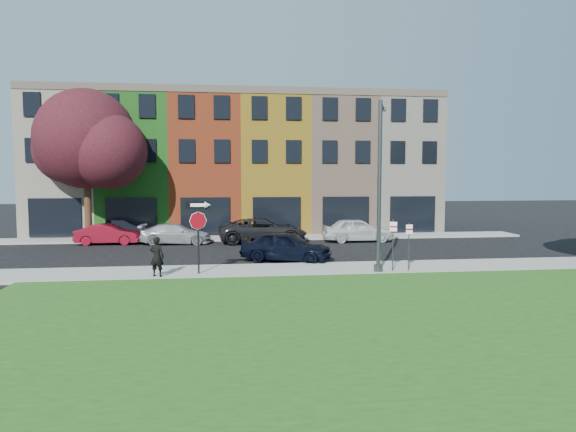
{
  "coord_description": "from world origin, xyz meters",
  "views": [
    {
      "loc": [
        -3.61,
        -19.89,
        4.43
      ],
      "look_at": [
        -0.68,
        4.0,
        2.45
      ],
      "focal_mm": 32.0,
      "sensor_mm": 36.0,
      "label": 1
    }
  ],
  "objects": [
    {
      "name": "parked_car_red",
      "position": [
        -10.96,
        13.23,
        0.65
      ],
      "size": [
        1.37,
        3.92,
        1.29
      ],
      "primitive_type": "imported",
      "rotation": [
        0.0,
        0.0,
        1.57
      ],
      "color": "maroon",
      "rests_on": "ground"
    },
    {
      "name": "parked_car_silver",
      "position": [
        -6.75,
        12.93,
        0.64
      ],
      "size": [
        2.15,
        4.57,
        1.28
      ],
      "primitive_type": "imported",
      "rotation": [
        0.0,
        0.0,
        1.53
      ],
      "color": "#9E9FA3",
      "rests_on": "ground"
    },
    {
      "name": "sidewalk_near",
      "position": [
        2.0,
        3.0,
        0.06
      ],
      "size": [
        40.0,
        3.0,
        0.12
      ],
      "primitive_type": "cube",
      "color": "#989590",
      "rests_on": "ground"
    },
    {
      "name": "parking_sign_a",
      "position": [
        3.74,
        1.89,
        1.55
      ],
      "size": [
        0.31,
        0.14,
        2.31
      ],
      "rotation": [
        0.0,
        0.0,
        -0.32
      ],
      "color": "#434648",
      "rests_on": "sidewalk_near"
    },
    {
      "name": "stop_sign",
      "position": [
        -4.79,
        2.34,
        2.36
      ],
      "size": [
        1.05,
        0.11,
        3.15
      ],
      "rotation": [
        0.0,
        0.0,
        0.03
      ],
      "color": "black",
      "rests_on": "sidewalk_near"
    },
    {
      "name": "sidewalk_far",
      "position": [
        -3.0,
        15.0,
        0.06
      ],
      "size": [
        40.0,
        2.4,
        0.12
      ],
      "primitive_type": "cube",
      "color": "#989590",
      "rests_on": "ground"
    },
    {
      "name": "street_lamp",
      "position": [
        3.17,
        2.11,
        3.9
      ],
      "size": [
        1.14,
        2.47,
        7.5
      ],
      "rotation": [
        0.0,
        0.0,
        -0.36
      ],
      "color": "#434648",
      "rests_on": "sidewalk_near"
    },
    {
      "name": "parking_sign_b",
      "position": [
        4.48,
        1.89,
        1.47
      ],
      "size": [
        0.32,
        0.1,
        2.16
      ],
      "rotation": [
        0.0,
        0.0,
        0.13
      ],
      "color": "#434648",
      "rests_on": "sidewalk_near"
    },
    {
      "name": "ground",
      "position": [
        0.0,
        0.0,
        0.0
      ],
      "size": [
        120.0,
        120.0,
        0.0
      ],
      "primitive_type": "plane",
      "color": "black",
      "rests_on": "ground"
    },
    {
      "name": "man",
      "position": [
        -6.49,
        1.93,
        0.96
      ],
      "size": [
        0.87,
        0.8,
        1.69
      ],
      "primitive_type": "imported",
      "rotation": [
        0.0,
        0.0,
        2.8
      ],
      "color": "black",
      "rests_on": "sidewalk_near"
    },
    {
      "name": "parked_car_white",
      "position": [
        4.94,
        12.65,
        0.77
      ],
      "size": [
        1.91,
        4.55,
        1.54
      ],
      "primitive_type": "imported",
      "rotation": [
        0.0,
        0.0,
        1.56
      ],
      "color": "silver",
      "rests_on": "ground"
    },
    {
      "name": "rowhouse_block",
      "position": [
        -2.5,
        21.18,
        4.99
      ],
      "size": [
        30.0,
        10.12,
        10.0
      ],
      "color": "beige",
      "rests_on": "ground"
    },
    {
      "name": "sedan_near",
      "position": [
        -0.57,
        5.63,
        0.78
      ],
      "size": [
        5.22,
        5.94,
        1.56
      ],
      "primitive_type": "imported",
      "rotation": [
        0.0,
        0.0,
        1.16
      ],
      "color": "black",
      "rests_on": "ground"
    },
    {
      "name": "tree_purple",
      "position": [
        -12.24,
        14.29,
        6.47
      ],
      "size": [
        7.58,
        6.63,
        9.68
      ],
      "color": "black",
      "rests_on": "sidewalk_far"
    },
    {
      "name": "parked_car_dark",
      "position": [
        -1.22,
        12.98,
        0.79
      ],
      "size": [
        2.92,
        5.82,
        1.58
      ],
      "primitive_type": "imported",
      "rotation": [
        0.0,
        0.0,
        1.6
      ],
      "color": "black",
      "rests_on": "ground"
    }
  ]
}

